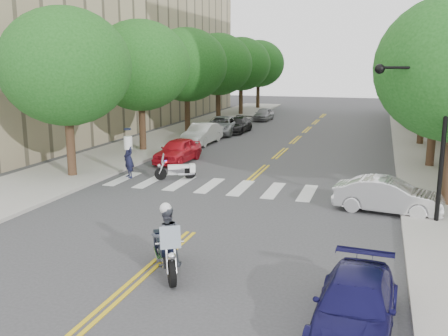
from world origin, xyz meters
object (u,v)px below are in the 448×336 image
at_px(motorcycle_parked, 179,170).
at_px(sedan_blue, 355,306).
at_px(officer_standing, 129,158).
at_px(motorcycle_police, 166,241).
at_px(convertible, 388,196).

bearing_deg(motorcycle_parked, sedan_blue, -171.25).
relative_size(officer_standing, sedan_blue, 0.49).
height_order(motorcycle_police, convertible, motorcycle_police).
relative_size(motorcycle_police, convertible, 0.54).
bearing_deg(officer_standing, motorcycle_parked, 49.91).
bearing_deg(convertible, motorcycle_parked, 82.10).
xyz_separation_m(officer_standing, sedan_blue, (11.80, -11.88, -0.41)).
bearing_deg(convertible, motorcycle_police, 150.43).
bearing_deg(motorcycle_police, officer_standing, -88.86).
xyz_separation_m(motorcycle_police, officer_standing, (-6.58, 10.16, 0.12)).
xyz_separation_m(motorcycle_parked, officer_standing, (-2.55, -0.44, 0.56)).
distance_m(officer_standing, convertible, 12.76).
xyz_separation_m(motorcycle_police, sedan_blue, (5.22, -1.72, -0.29)).
bearing_deg(convertible, officer_standing, 87.14).
xyz_separation_m(convertible, sedan_blue, (-0.74, -9.51, -0.07)).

